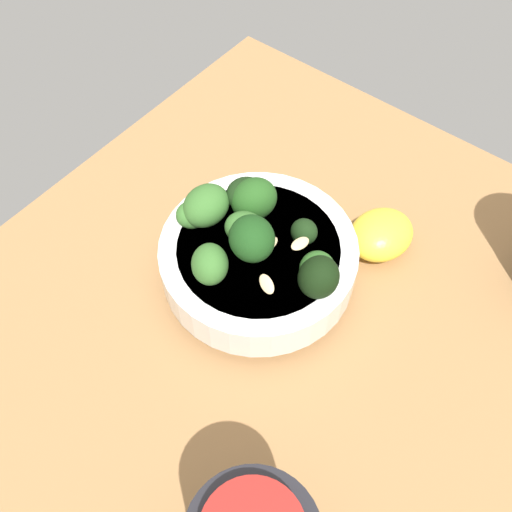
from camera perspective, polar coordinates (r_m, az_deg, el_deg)
name	(u,v)px	position (r cm, az deg, el deg)	size (l,w,h in cm)	color
ground_plane	(295,314)	(56.69, 3.78, -5.57)	(57.11, 57.11, 4.12)	#996D42
bowl_of_broccoli	(255,255)	(52.99, -0.11, 0.11)	(17.61, 17.75, 10.68)	white
lemon_wedge	(381,235)	(58.01, 11.86, 2.02)	(6.57, 5.53, 3.74)	yellow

